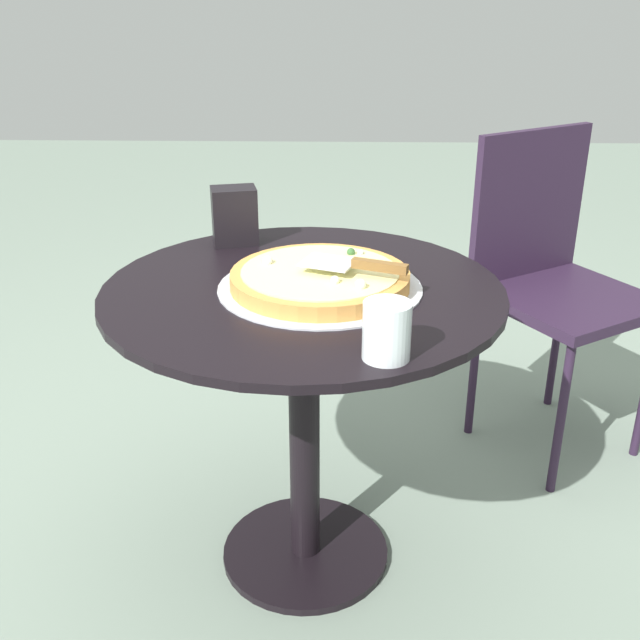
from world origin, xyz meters
TOP-DOWN VIEW (x-y plane):
  - ground_plane at (0.00, 0.00)m, footprint 10.00×10.00m
  - patio_table at (0.00, 0.00)m, footprint 0.81×0.81m
  - pizza_on_tray at (0.03, -0.01)m, footprint 0.41×0.41m
  - pizza_server at (0.10, -0.03)m, footprint 0.21×0.12m
  - drinking_cup at (0.15, -0.31)m, footprint 0.08×0.08m
  - napkin_dispenser at (-0.17, 0.27)m, footprint 0.11×0.09m
  - patio_chair_near at (0.65, 0.56)m, footprint 0.54×0.54m

SIDE VIEW (x-z plane):
  - ground_plane at x=0.00m, z-range 0.00..0.00m
  - patio_table at x=0.00m, z-range 0.17..0.85m
  - patio_chair_near at x=0.65m, z-range 0.08..0.96m
  - pizza_on_tray at x=0.03m, z-range 0.67..0.73m
  - drinking_cup at x=0.15m, z-range 0.68..0.78m
  - pizza_server at x=0.10m, z-range 0.73..0.75m
  - napkin_dispenser at x=-0.17m, z-range 0.68..0.81m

